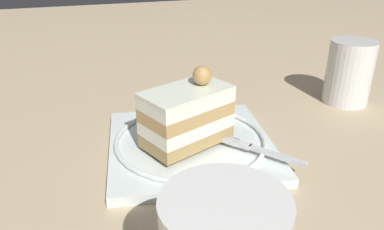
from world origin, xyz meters
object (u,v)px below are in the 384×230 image
(fork, at_px, (257,149))
(drink_glass_near, at_px, (348,76))
(cake_slice, at_px, (187,115))
(whipped_cream_dollop, at_px, (218,108))
(dessert_plate, at_px, (192,143))

(fork, bearing_deg, drink_glass_near, -60.90)
(cake_slice, distance_m, whipped_cream_dollop, 0.09)
(whipped_cream_dollop, bearing_deg, cake_slice, 131.65)
(dessert_plate, distance_m, fork, 0.08)
(dessert_plate, xyz_separation_m, fork, (-0.06, -0.06, 0.01))
(cake_slice, relative_size, drink_glass_near, 1.18)
(whipped_cream_dollop, xyz_separation_m, fork, (-0.10, -0.01, -0.01))
(whipped_cream_dollop, bearing_deg, drink_glass_near, -84.83)
(cake_slice, height_order, whipped_cream_dollop, cake_slice)
(dessert_plate, bearing_deg, drink_glass_near, -76.61)
(dessert_plate, xyz_separation_m, cake_slice, (-0.01, 0.01, 0.04))
(whipped_cream_dollop, relative_size, fork, 0.33)
(cake_slice, distance_m, drink_glass_near, 0.30)
(cake_slice, distance_m, fork, 0.09)
(dessert_plate, xyz_separation_m, whipped_cream_dollop, (0.05, -0.05, 0.02))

